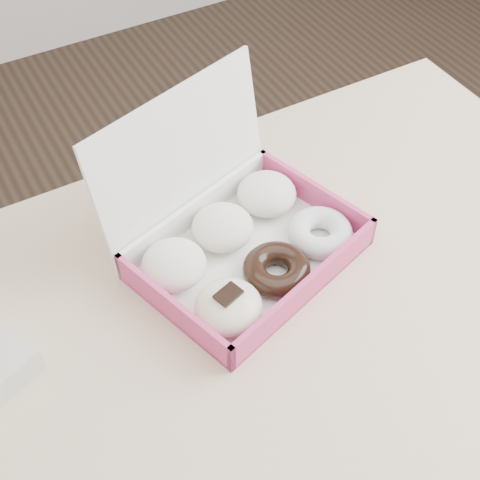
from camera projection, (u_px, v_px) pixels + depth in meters
table at (266, 366)px, 0.94m from camera, size 1.20×0.80×0.75m
donut_box at (238, 239)px, 0.94m from camera, size 0.36×0.34×0.22m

